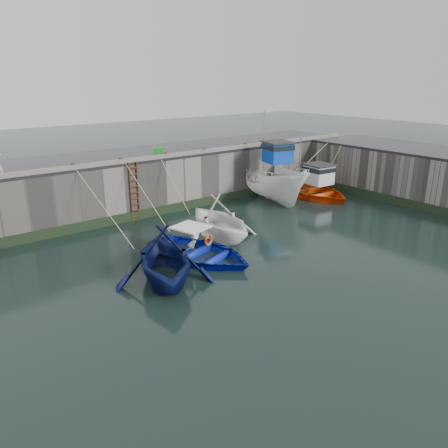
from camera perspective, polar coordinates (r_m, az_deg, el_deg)
ground at (r=17.83m, az=9.32°, el=-6.22°), size 120.00×120.00×0.00m
quay_back at (r=26.93m, az=-10.26°, el=5.71°), size 30.00×5.00×3.00m
quay_right at (r=30.28m, az=25.17°, el=5.66°), size 5.00×15.00×3.00m
road_back at (r=26.62m, az=-10.46°, el=9.02°), size 30.00×5.00×0.16m
road_right at (r=30.01m, az=25.59°, el=8.59°), size 5.00×15.00×0.16m
kerb_back at (r=24.56m, az=-7.90°, el=8.77°), size 30.00×0.30×0.20m
algae_back at (r=25.09m, az=-7.38°, el=1.94°), size 30.00×0.08×0.50m
algae_right at (r=28.37m, az=22.41°, el=2.63°), size 0.08×15.00×0.50m
ladder at (r=23.79m, az=-11.61°, el=4.13°), size 0.51×0.08×3.20m
boat_near_white at (r=17.06m, az=-7.72°, el=-7.32°), size 5.55×5.89×2.47m
boat_near_white_rope at (r=21.20m, az=-14.54°, el=-2.45°), size 0.04×5.59×3.10m
boat_near_blue at (r=18.88m, az=-3.14°, el=-4.51°), size 4.83×5.82×1.04m
boat_near_blue_rope at (r=22.50m, az=-9.70°, el=-0.85°), size 0.04×4.79×3.10m
boat_near_blacktrim at (r=21.24m, az=-0.65°, el=-1.77°), size 4.30×4.88×2.42m
boat_near_blacktrim_rope at (r=24.16m, az=-6.00°, el=0.71°), size 0.04×3.58×3.10m
boat_far_white at (r=27.82m, az=6.28°, el=5.62°), size 4.40×7.68×5.79m
boat_far_orange at (r=29.21m, az=11.34°, el=4.45°), size 4.76×6.35×4.25m
fish_crate at (r=26.16m, az=-8.59°, el=9.50°), size 0.68×0.59×0.33m
bollard_a at (r=22.62m, az=-19.12°, el=7.17°), size 0.18×0.18×0.28m
bollard_b at (r=23.52m, az=-13.35°, el=8.11°), size 0.18×0.18×0.28m
bollard_c at (r=24.73m, az=-7.62°, el=8.95°), size 0.18×0.18×0.28m
bollard_d at (r=26.12m, az=-2.63°, el=9.61°), size 0.18×0.18×0.28m
bollard_e at (r=28.05m, az=2.81°, el=10.25°), size 0.18×0.18×0.28m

